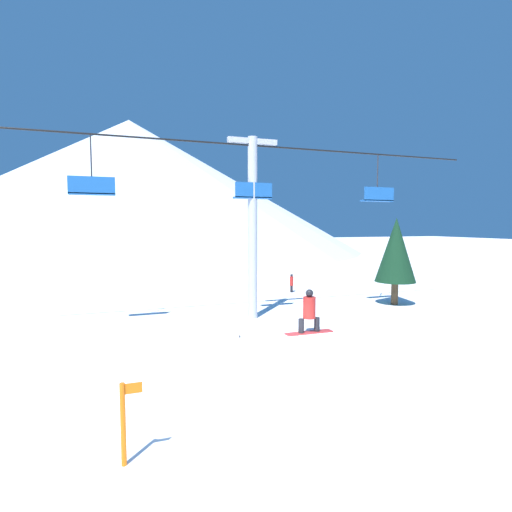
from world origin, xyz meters
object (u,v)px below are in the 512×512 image
(distant_skier, at_px, (292,282))
(trail_marker, at_px, (124,422))
(pine_tree_near, at_px, (396,250))
(snow_ramp, at_px, (332,387))
(snowboarder, at_px, (309,312))

(distant_skier, bearing_deg, trail_marker, -124.10)
(pine_tree_near, xyz_separation_m, trail_marker, (-14.71, -10.58, -2.21))
(snow_ramp, xyz_separation_m, trail_marker, (-4.49, -0.13, 0.03))
(snow_ramp, bearing_deg, snowboarder, 81.25)
(snowboarder, xyz_separation_m, distant_skier, (6.25, 14.50, -1.53))
(snowboarder, relative_size, pine_tree_near, 0.27)
(snowboarder, relative_size, distant_skier, 1.08)
(snowboarder, bearing_deg, distant_skier, 66.67)
(trail_marker, distance_m, distant_skier, 19.61)
(snow_ramp, relative_size, snowboarder, 3.11)
(snow_ramp, relative_size, distant_skier, 3.35)
(pine_tree_near, relative_size, trail_marker, 3.08)
(pine_tree_near, bearing_deg, distant_skier, 123.33)
(snow_ramp, xyz_separation_m, pine_tree_near, (10.22, 10.45, 2.24))
(trail_marker, bearing_deg, snowboarder, 20.11)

